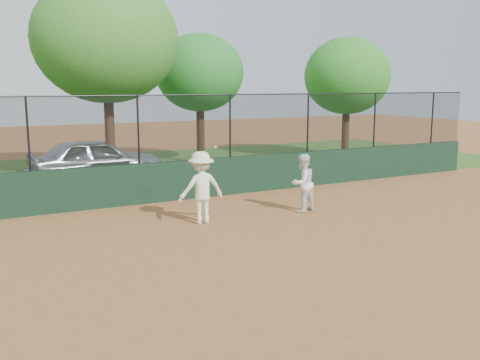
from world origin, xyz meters
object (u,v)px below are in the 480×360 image
parked_car (97,160)px  player_main (201,188)px  player_second (302,183)px  tree_4 (347,76)px  tree_3 (200,73)px  tree_2 (106,40)px

parked_car → player_main: bearing=-175.5°
player_second → tree_4: (8.21, 8.18, 3.08)m
parked_car → tree_4: (12.10, 0.89, 3.07)m
player_second → tree_3: 10.48m
parked_car → tree_4: bearing=-88.7°
player_second → parked_car: bearing=-74.9°
tree_4 → tree_2: bearing=-178.0°
player_second → tree_2: 9.45m
player_second → tree_2: bearing=-80.3°
player_second → player_main: (-2.97, 0.19, 0.11)m
parked_car → tree_3: size_ratio=0.83×
tree_2 → tree_3: 5.20m
parked_car → tree_4: size_ratio=0.83×
player_main → tree_4: bearing=35.5°
tree_2 → parked_car: bearing=-143.2°
player_main → tree_3: tree_3 is taller
player_main → tree_2: size_ratio=0.27×
parked_car → player_main: size_ratio=2.40×
parked_car → player_second: parked_car is taller
tree_2 → tree_3: (4.63, 2.11, -1.09)m
tree_3 → tree_2: bearing=-155.4°
player_main → tree_2: tree_2 is taller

